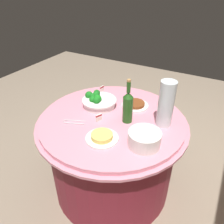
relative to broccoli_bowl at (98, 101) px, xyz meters
The scene contains 11 objects.
ground_plane 0.81m from the broccoli_bowl, 62.27° to the left, with size 6.00×6.00×0.00m, color gray.
buffet_table 0.46m from the broccoli_bowl, 62.27° to the left, with size 1.16×1.16×0.74m.
broccoli_bowl is the anchor object (origin of this frame).
plate_stack 0.59m from the broccoli_bowl, 62.19° to the left, with size 0.21×0.21×0.10m.
wine_bottle 0.33m from the broccoli_bowl, 74.89° to the left, with size 0.07×0.07×0.34m.
decorative_fruit_vase 0.56m from the broccoli_bowl, 90.94° to the left, with size 0.11×0.11×0.34m.
serving_tongs 0.30m from the broccoli_bowl, ahead, with size 0.10×0.16×0.01m.
food_plate_noodles 0.44m from the broccoli_bowl, 35.58° to the left, with size 0.22×0.22×0.04m.
food_plate_stir_fry 0.31m from the broccoli_bowl, 118.48° to the left, with size 0.22×0.22×0.03m.
label_placard_front 0.22m from the broccoli_bowl, 33.66° to the left, with size 0.05×0.03×0.05m.
label_placard_mid 0.26m from the broccoli_bowl, 155.55° to the right, with size 0.05×0.01×0.05m.
Camera 1 is at (1.23, 0.69, 1.68)m, focal length 35.67 mm.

